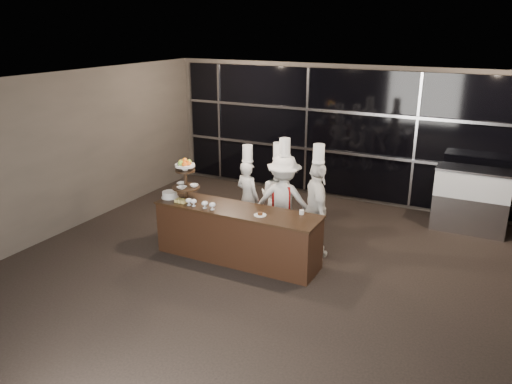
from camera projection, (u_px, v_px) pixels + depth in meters
The scene contains 14 objects.
room at pixel (255, 207), 6.64m from camera, with size 10.00×10.00×10.00m.
window_wall at pixel (359, 136), 10.80m from camera, with size 8.60×0.10×2.80m.
buffet_counter at pixel (237, 234), 8.36m from camera, with size 2.84×0.74×0.92m.
display_stand at pixel (185, 176), 8.51m from camera, with size 0.48×0.48×0.74m.
compotes at pixel (200, 203), 8.25m from camera, with size 0.57×0.11×0.12m.
layer_cake at pixel (170, 195), 8.72m from camera, with size 0.30×0.30×0.11m.
pastry_squares at pixel (181, 201), 8.49m from camera, with size 0.20×0.13×0.05m.
small_plate at pixel (260, 215), 7.92m from camera, with size 0.20×0.20×0.05m.
chef_cup at pixel (302, 212), 7.96m from camera, with size 0.08×0.08×0.07m, color white.
display_case at pixel (471, 197), 9.48m from camera, with size 1.36×0.59×1.24m.
chef_a at pixel (248, 196), 9.32m from camera, with size 0.60×0.47×1.73m.
chef_b at pixel (278, 197), 9.27m from camera, with size 0.77×0.63×1.78m.
chef_c at pixel (284, 200), 8.86m from camera, with size 1.16×0.80×1.96m.
chef_d at pixel (316, 208), 8.43m from camera, with size 0.86×1.04×1.96m.
Camera 1 is at (2.84, -5.54, 3.82)m, focal length 35.00 mm.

